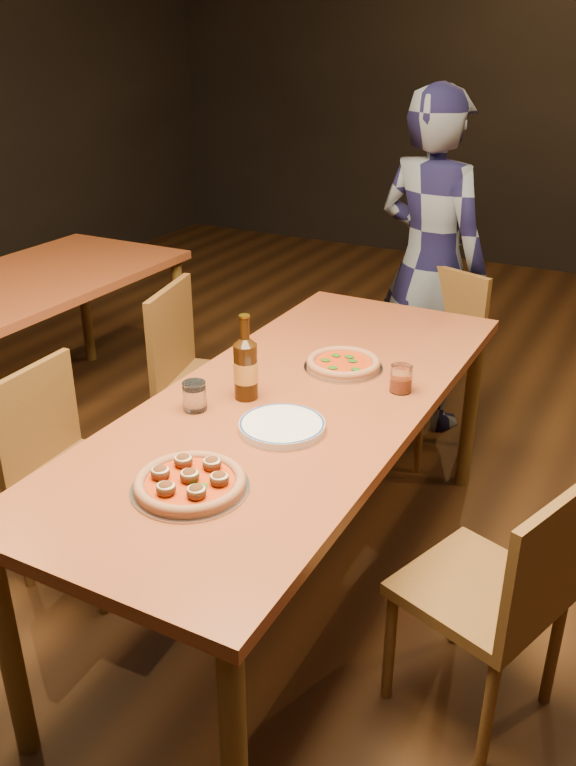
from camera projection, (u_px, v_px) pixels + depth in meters
The scene contains 14 objects.
ground at pixel (295, 585), 2.67m from camera, with size 9.00×9.00×0.00m, color black.
room_shell at pixel (297, 5), 1.89m from camera, with size 9.00×9.00×9.00m.
table_main at pixel (295, 417), 2.39m from camera, with size 0.80×2.00×0.75m.
chair_main_nw at pixel (83, 476), 2.57m from camera, with size 0.38×0.38×0.82m, color #563D16, non-canonical shape.
chair_main_sw at pixel (217, 383), 3.16m from camera, with size 0.42×0.42×0.89m, color #563D16, non-canonical shape.
chair_main_e at pixel (480, 588), 2.04m from camera, with size 0.38×0.38×0.82m, color #563D16, non-canonical shape.
chair_end at pixel (419, 361), 3.41m from camera, with size 0.41×0.41×0.87m, color #563D16, non-canonical shape.
pizza_meatball at pixel (190, 482), 1.87m from camera, with size 0.30×0.30×0.06m.
pizza_margherita at pixel (343, 363), 2.55m from camera, with size 0.27×0.27×0.04m.
plate_stack at pixel (282, 426), 2.16m from camera, with size 0.25×0.25×0.02m, color white.
beer_bottle at pixel (246, 369), 2.31m from camera, with size 0.08×0.08×0.27m.
water_glass at pixel (195, 396), 2.26m from camera, with size 0.07×0.07×0.09m, color white.
amber_glass at pixel (401, 379), 2.38m from camera, with size 0.07×0.07×0.09m, color #953310.
diner at pixel (430, 264), 3.52m from camera, with size 0.59×0.39×1.61m, color black.
Camera 1 is at (0.97, -1.88, 1.79)m, focal length 35.00 mm.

